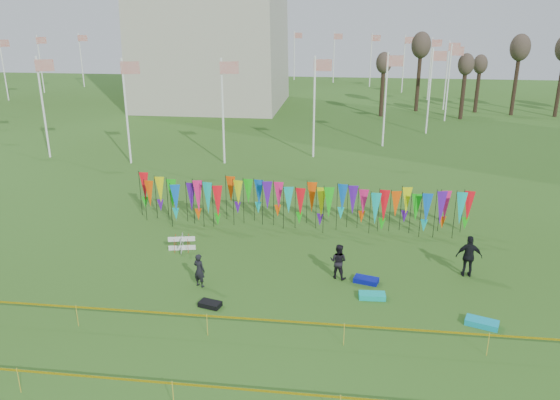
# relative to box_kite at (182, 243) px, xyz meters

# --- Properties ---
(ground) EXTENTS (160.00, 160.00, 0.00)m
(ground) POSITION_rel_box_kite_xyz_m (5.24, -4.61, -0.37)
(ground) COLOR #2C5116
(ground) RESTS_ON ground
(flagpole_ring) EXTENTS (57.40, 56.16, 8.00)m
(flagpole_ring) POSITION_rel_box_kite_xyz_m (-8.76, 43.39, 3.63)
(flagpole_ring) COLOR white
(flagpole_ring) RESTS_ON ground
(banner_row) EXTENTS (18.64, 0.64, 2.44)m
(banner_row) POSITION_rel_box_kite_xyz_m (5.52, 3.75, 1.18)
(banner_row) COLOR black
(banner_row) RESTS_ON ground
(caution_tape_near) EXTENTS (26.00, 0.02, 0.90)m
(caution_tape_near) POSITION_rel_box_kite_xyz_m (5.01, -7.18, 0.40)
(caution_tape_near) COLOR yellow
(caution_tape_near) RESTS_ON ground
(caution_tape_far) EXTENTS (26.00, 0.02, 0.90)m
(caution_tape_far) POSITION_rel_box_kite_xyz_m (5.01, -11.01, 0.40)
(caution_tape_far) COLOR yellow
(caution_tape_far) RESTS_ON ground
(box_kite) EXTENTS (0.68, 0.68, 0.75)m
(box_kite) POSITION_rel_box_kite_xyz_m (0.00, 0.00, 0.00)
(box_kite) COLOR #B7180D
(box_kite) RESTS_ON ground
(person_left) EXTENTS (0.67, 0.59, 1.52)m
(person_left) POSITION_rel_box_kite_xyz_m (1.86, -3.51, 0.38)
(person_left) COLOR black
(person_left) RESTS_ON ground
(person_mid) EXTENTS (0.90, 0.72, 1.61)m
(person_mid) POSITION_rel_box_kite_xyz_m (7.77, -1.98, 0.43)
(person_mid) COLOR black
(person_mid) RESTS_ON ground
(person_right) EXTENTS (1.14, 0.67, 1.92)m
(person_right) POSITION_rel_box_kite_xyz_m (13.53, -1.07, 0.59)
(person_right) COLOR black
(person_right) RESTS_ON ground
(kite_bag_turquoise) EXTENTS (1.11, 0.60, 0.22)m
(kite_bag_turquoise) POSITION_rel_box_kite_xyz_m (9.23, -3.64, -0.27)
(kite_bag_turquoise) COLOR #0CC2B3
(kite_bag_turquoise) RESTS_ON ground
(kite_bag_blue) EXTENTS (1.15, 0.81, 0.22)m
(kite_bag_blue) POSITION_rel_box_kite_xyz_m (9.02, -2.28, -0.27)
(kite_bag_blue) COLOR #09139A
(kite_bag_blue) RESTS_ON ground
(kite_bag_black) EXTENTS (0.97, 0.72, 0.20)m
(kite_bag_black) POSITION_rel_box_kite_xyz_m (2.71, -5.14, -0.27)
(kite_bag_black) COLOR black
(kite_bag_black) RESTS_ON ground
(kite_bag_teal) EXTENTS (1.32, 0.94, 0.23)m
(kite_bag_teal) POSITION_rel_box_kite_xyz_m (13.29, -5.24, -0.26)
(kite_bag_teal) COLOR #0EA8C5
(kite_bag_teal) RESTS_ON ground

